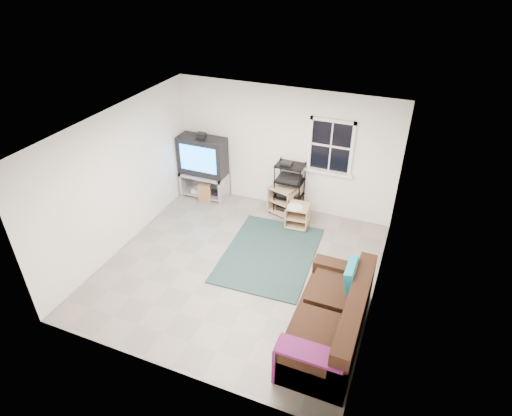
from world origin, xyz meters
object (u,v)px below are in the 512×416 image
at_px(tv_unit, 203,162).
at_px(side_table_right, 298,214).
at_px(sofa, 331,321).
at_px(side_table_left, 285,198).
at_px(av_rack, 289,191).

height_order(tv_unit, side_table_right, tv_unit).
bearing_deg(side_table_right, sofa, -63.35).
bearing_deg(side_table_right, side_table_left, 133.60).
distance_m(tv_unit, sofa, 4.68).
bearing_deg(av_rack, tv_unit, -178.53).
bearing_deg(side_table_left, side_table_right, -46.40).
height_order(side_table_right, sofa, sofa).
distance_m(side_table_left, side_table_right, 0.59).
bearing_deg(tv_unit, side_table_left, 1.18).
relative_size(side_table_left, sofa, 0.31).
bearing_deg(tv_unit, side_table_right, -9.61).
xyz_separation_m(av_rack, sofa, (1.63, -3.02, -0.16)).
relative_size(av_rack, side_table_left, 1.78).
bearing_deg(side_table_right, av_rack, 127.46).
xyz_separation_m(av_rack, side_table_right, (0.34, -0.44, -0.21)).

